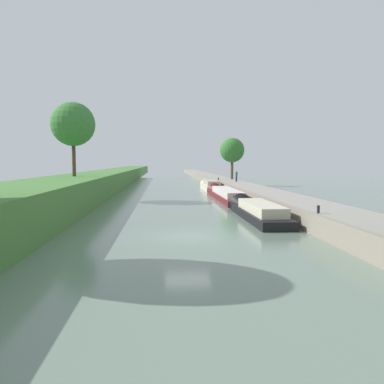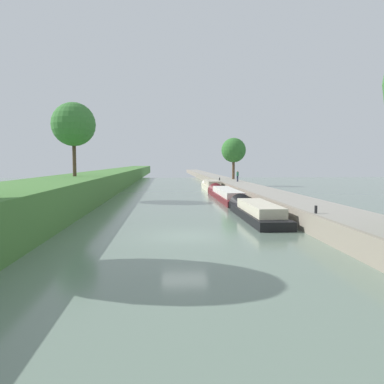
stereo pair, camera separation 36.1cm
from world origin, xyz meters
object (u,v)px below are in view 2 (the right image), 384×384
Objects in this scene: narrowboat_maroon at (225,194)px; mooring_bollard_far at (220,179)px; mooring_bollard_near at (316,209)px; narrowboat_black at (254,211)px; person_walking at (238,176)px; narrowboat_cream at (211,186)px.

narrowboat_maroon is 37.72× the size of mooring_bollard_far.
narrowboat_black is at bearing 107.02° from mooring_bollard_near.
mooring_bollard_near is at bearing -84.71° from narrowboat_maroon.
narrowboat_black is at bearing -98.17° from person_walking.
mooring_bollard_far is at bearing 90.00° from mooring_bollard_near.
mooring_bollard_near is (-2.16, -35.73, -0.65)m from person_walking.
mooring_bollard_far is (2.02, 33.08, 0.90)m from narrowboat_black.
person_walking reaches higher than narrowboat_black.
narrowboat_cream is (0.09, 13.86, 0.10)m from narrowboat_maroon.
mooring_bollard_near is (2.02, -6.60, 0.90)m from narrowboat_black.
narrowboat_maroon is at bearing 89.84° from narrowboat_black.
narrowboat_cream is 4.33m from person_walking.
person_walking is at bearing -61.25° from mooring_bollard_far.
narrowboat_black is 6.97× the size of person_walking.
person_walking is at bearing 73.91° from narrowboat_maroon.
narrowboat_maroon is 18.43m from mooring_bollard_far.
narrowboat_black is 28.64m from narrowboat_cream.
person_walking is at bearing 6.97° from narrowboat_cream.
mooring_bollard_far reaches higher than narrowboat_black.
narrowboat_maroon is at bearing -90.38° from narrowboat_cream.
person_walking reaches higher than mooring_bollard_near.
mooring_bollard_near and mooring_bollard_far have the same top height.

